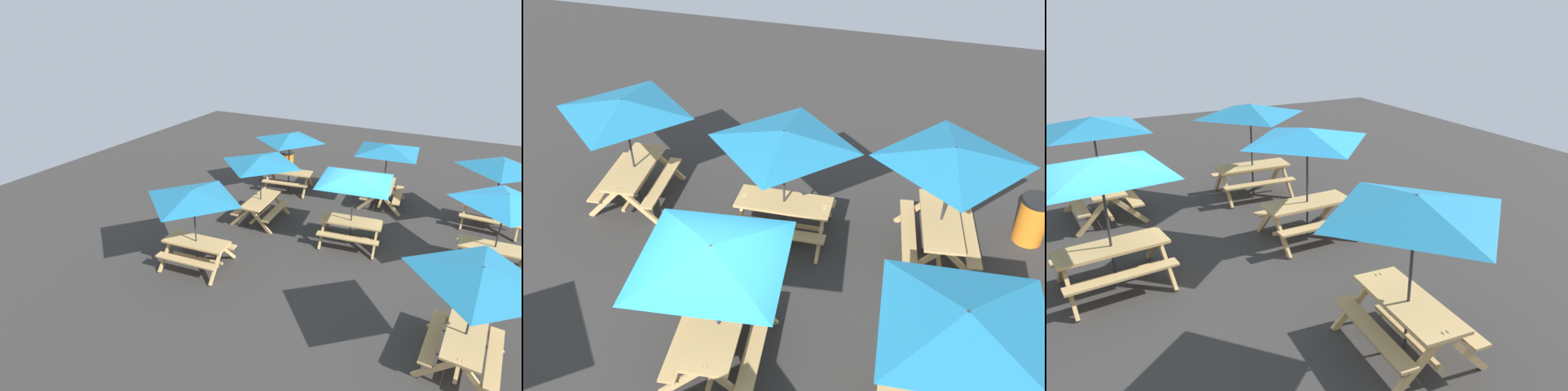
{
  "view_description": "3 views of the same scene",
  "coord_description": "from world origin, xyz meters",
  "views": [
    {
      "loc": [
        2.46,
        -10.84,
        6.38
      ],
      "look_at": [
        -3.25,
        0.15,
        0.9
      ],
      "focal_mm": 28.0,
      "sensor_mm": 36.0,
      "label": 1
    },
    {
      "loc": [
        5.1,
        2.52,
        7.39
      ],
      "look_at": [
        -3.25,
        0.15,
        0.9
      ],
      "focal_mm": 40.0,
      "sensor_mm": 36.0,
      "label": 2
    },
    {
      "loc": [
        -0.8,
        -8.21,
        4.5
      ],
      "look_at": [
        3.69,
        0.3,
        0.9
      ],
      "focal_mm": 35.0,
      "sensor_mm": 36.0,
      "label": 3
    }
  ],
  "objects": [
    {
      "name": "picnic_table_0",
      "position": [
        0.12,
        3.33,
        1.99
      ],
      "size": [
        2.82,
        2.82,
        2.34
      ],
      "rotation": [
        0.0,
        0.0,
        1.65
      ],
      "color": "tan",
      "rests_on": "ground"
    },
    {
      "name": "picnic_table_6",
      "position": [
        -0.14,
        0.03,
        1.99
      ],
      "size": [
        2.81,
        2.81,
        2.34
      ],
      "rotation": [
        0.0,
        0.0,
        0.12
      ],
      "color": "tan",
      "rests_on": "ground"
    },
    {
      "name": "picnic_table_1",
      "position": [
        3.69,
        0.3,
        1.99
      ],
      "size": [
        2.06,
        2.06,
        2.34
      ],
      "rotation": [
        0.0,
        0.0,
        0.03
      ],
      "color": "tan",
      "rests_on": "ground"
    },
    {
      "name": "ground_plane",
      "position": [
        0.0,
        0.0,
        0.0
      ],
      "size": [
        28.35,
        28.35,
        0.0
      ],
      "primitive_type": "plane",
      "color": "#33302D",
      "rests_on": "ground"
    },
    {
      "name": "picnic_table_7",
      "position": [
        3.65,
        3.17,
        1.99
      ],
      "size": [
        2.09,
        2.09,
        2.34
      ],
      "rotation": [
        0.0,
        0.0,
        -0.05
      ],
      "color": "tan",
      "rests_on": "ground"
    },
    {
      "name": "picnic_table_5",
      "position": [
        3.17,
        -3.61,
        1.99
      ],
      "size": [
        2.14,
        2.14,
        2.34
      ],
      "rotation": [
        0.0,
        0.0,
        1.5
      ],
      "color": "tan",
      "rests_on": "ground"
    }
  ]
}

